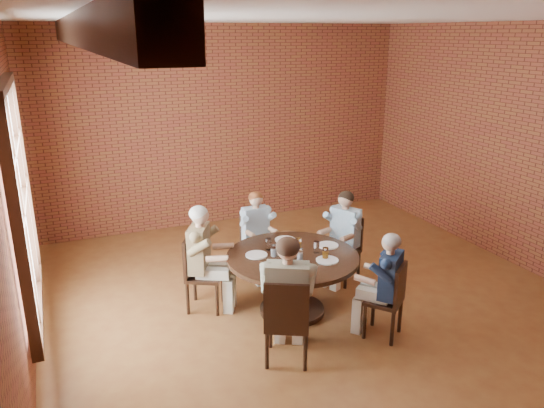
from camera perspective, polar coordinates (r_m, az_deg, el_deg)
name	(u,v)px	position (r m, az deg, el deg)	size (l,w,h in m)	color
floor	(319,306)	(6.75, 5.03, -10.85)	(7.00, 7.00, 0.00)	brown
ceiling	(327,17)	(5.92, 5.98, 19.36)	(7.00, 7.00, 0.00)	white
wall_back	(226,126)	(9.27, -4.95, 8.31)	(7.00, 7.00, 0.00)	brown
wall_left	(10,209)	(5.43, -26.32, -0.51)	(7.00, 7.00, 0.00)	brown
wall_right	(531,150)	(8.15, 26.09, 5.20)	(7.00, 7.00, 0.00)	brown
ceiling_beam	(83,30)	(5.20, -19.65, 17.23)	(0.22, 6.90, 0.26)	black
window	(21,201)	(5.82, -25.42, 0.26)	(0.10, 2.16, 2.36)	white
dining_table	(292,272)	(6.36, 2.20, -7.34)	(1.56, 1.56, 0.75)	black
chair_a	(345,246)	(7.28, 7.90, -4.45)	(0.53, 0.53, 0.90)	black
diner_a	(343,238)	(7.17, 7.62, -3.59)	(0.49, 0.60, 1.26)	teal
chair_b	(255,242)	(7.35, -1.81, -4.16)	(0.38, 0.38, 0.87)	black
diner_b	(257,235)	(7.24, -1.62, -3.40)	(0.46, 0.56, 1.22)	#A0BACC
chair_c	(198,270)	(6.53, -7.97, -7.03)	(0.57, 0.57, 0.93)	black
diner_c	(204,259)	(6.45, -7.30, -5.84)	(0.52, 0.64, 1.32)	brown
chair_d	(287,319)	(5.42, 1.61, -12.26)	(0.60, 0.60, 0.96)	black
diner_d	(288,300)	(5.42, 1.69, -10.25)	(0.55, 0.68, 1.37)	tan
chair_e	(390,298)	(6.03, 12.61, -9.83)	(0.53, 0.53, 0.88)	black
diner_e	(385,286)	(5.98, 12.04, -8.60)	(0.46, 0.57, 1.22)	#172642
plate_a	(328,245)	(6.56, 6.02, -4.44)	(0.26, 0.26, 0.01)	white
plate_b	(285,240)	(6.70, 1.43, -3.86)	(0.26, 0.26, 0.01)	white
plate_c	(256,255)	(6.25, -1.68, -5.50)	(0.26, 0.26, 0.01)	white
plate_d	(327,260)	(6.15, 5.96, -6.04)	(0.26, 0.26, 0.01)	white
glass_a	(317,247)	(6.33, 4.81, -4.65)	(0.07, 0.07, 0.14)	white
glass_b	(299,244)	(6.41, 2.87, -4.29)	(0.07, 0.07, 0.14)	white
glass_c	(268,244)	(6.39, -0.38, -4.34)	(0.07, 0.07, 0.14)	white
glass_d	(274,251)	(6.21, 0.18, -5.04)	(0.07, 0.07, 0.14)	white
glass_e	(280,259)	(5.98, 0.88, -5.98)	(0.07, 0.07, 0.14)	white
glass_f	(290,264)	(5.87, 1.98, -6.48)	(0.07, 0.07, 0.14)	white
glass_g	(300,254)	(6.12, 3.02, -5.44)	(0.07, 0.07, 0.14)	white
glass_h	(325,253)	(6.17, 5.77, -5.31)	(0.07, 0.07, 0.14)	white
smartphone	(329,262)	(6.11, 6.20, -6.23)	(0.08, 0.15, 0.01)	black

